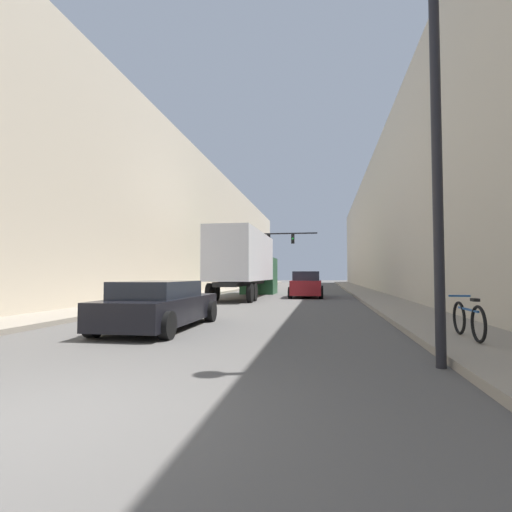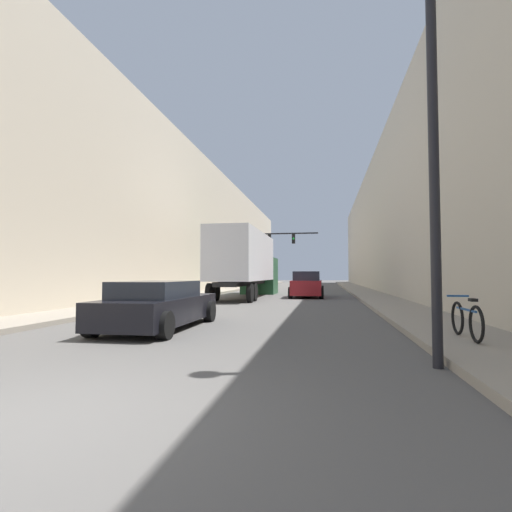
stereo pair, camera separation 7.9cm
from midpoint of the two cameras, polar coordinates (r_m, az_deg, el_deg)
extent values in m
plane|color=#565451|center=(4.76, -29.38, -20.12)|extent=(200.00, 200.00, 0.00)
cube|color=gray|center=(33.70, 15.06, -4.92)|extent=(2.27, 80.00, 0.15)
cube|color=gray|center=(34.68, -4.75, -4.94)|extent=(2.27, 80.00, 0.15)
cube|color=#BCB29E|center=(34.57, 21.81, 4.82)|extent=(6.00, 80.00, 11.69)
cube|color=beige|center=(36.17, -11.09, 4.18)|extent=(6.00, 80.00, 11.47)
cube|color=silver|center=(24.35, -1.73, -0.09)|extent=(2.46, 9.40, 2.90)
cube|color=black|center=(24.33, -1.73, -3.85)|extent=(1.23, 9.40, 0.24)
cube|color=#1E512D|center=(30.40, 0.61, -2.86)|extent=(2.46, 2.95, 2.70)
cylinder|color=black|center=(21.20, -6.52, -5.23)|extent=(0.25, 1.00, 1.00)
cylinder|color=black|center=(20.70, -0.74, -5.31)|extent=(0.25, 1.00, 1.00)
cylinder|color=black|center=(22.35, -5.65, -5.10)|extent=(0.25, 1.00, 1.00)
cylinder|color=black|center=(21.88, -0.16, -5.16)|extent=(0.25, 1.00, 1.00)
cylinder|color=black|center=(30.61, -1.39, -4.45)|extent=(0.25, 1.00, 1.00)
cylinder|color=black|center=(30.26, 2.63, -4.47)|extent=(0.25, 1.00, 1.00)
cube|color=black|center=(11.23, -13.38, -7.43)|extent=(1.79, 4.79, 0.66)
cube|color=#1E232D|center=(10.97, -13.84, -4.66)|extent=(1.58, 2.64, 0.44)
cylinder|color=black|center=(13.15, -14.06, -7.53)|extent=(0.25, 0.64, 0.64)
cylinder|color=black|center=(12.54, -6.49, -7.84)|extent=(0.25, 0.64, 0.64)
cylinder|color=black|center=(10.07, -22.24, -8.94)|extent=(0.25, 0.64, 0.64)
cylinder|color=black|center=(9.25, -12.67, -9.64)|extent=(0.25, 0.64, 0.64)
cube|color=maroon|center=(25.92, 7.40, -4.45)|extent=(1.84, 4.66, 0.89)
cube|color=#1E232D|center=(25.68, 7.36, -2.84)|extent=(1.62, 2.56, 0.57)
cylinder|color=black|center=(27.61, 5.63, -4.94)|extent=(0.25, 0.70, 0.70)
cylinder|color=black|center=(27.54, 9.47, -4.92)|extent=(0.25, 0.70, 0.70)
cylinder|color=black|center=(24.27, 5.04, -5.26)|extent=(0.25, 0.70, 0.70)
cylinder|color=black|center=(24.18, 9.41, -5.24)|extent=(0.25, 0.70, 0.70)
cylinder|color=black|center=(38.12, -1.42, -0.63)|extent=(0.20, 0.20, 5.62)
cube|color=black|center=(37.77, 3.71, 3.21)|extent=(6.86, 0.12, 0.12)
cube|color=black|center=(37.86, 1.99, 2.42)|extent=(0.30, 0.24, 0.90)
sphere|color=gold|center=(37.72, 1.96, 2.44)|extent=(0.18, 0.18, 0.18)
cube|color=black|center=(37.62, 5.44, 2.46)|extent=(0.30, 0.24, 0.90)
sphere|color=green|center=(37.48, 5.43, 2.48)|extent=(0.18, 0.18, 0.18)
cylinder|color=black|center=(7.23, 24.30, 15.24)|extent=(0.16, 0.16, 7.29)
torus|color=black|center=(8.77, 29.19, -8.51)|extent=(0.06, 0.72, 0.72)
torus|color=black|center=(9.82, 27.04, -7.89)|extent=(0.06, 0.72, 0.72)
cube|color=#1E4C8C|center=(9.27, 28.02, -6.76)|extent=(0.04, 1.11, 0.04)
cube|color=black|center=(8.88, 28.81, -5.52)|extent=(0.12, 0.20, 0.06)
cube|color=#1E4C8C|center=(9.74, 27.07, -5.10)|extent=(0.44, 0.04, 0.04)
camera|label=1|loc=(0.04, -89.89, -0.01)|focal=28.00mm
camera|label=2|loc=(0.04, 90.11, 0.01)|focal=28.00mm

